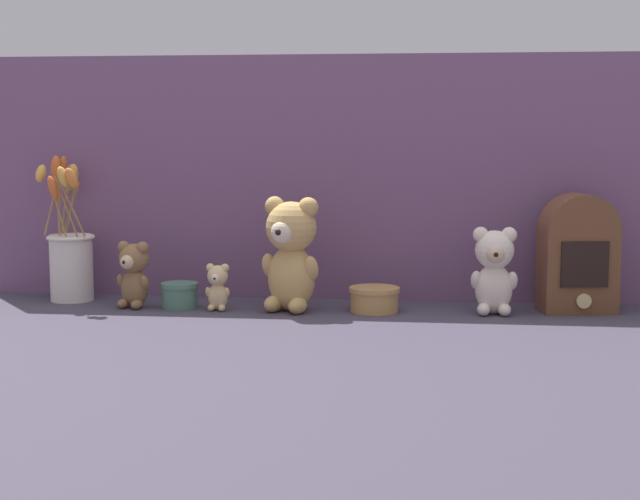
{
  "coord_description": "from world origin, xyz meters",
  "views": [
    {
      "loc": [
        0.25,
        -2.12,
        0.4
      ],
      "look_at": [
        0.0,
        0.02,
        0.13
      ],
      "focal_mm": 55.0,
      "sensor_mm": 36.0,
      "label": 1
    }
  ],
  "objects_px": {
    "teddy_bear_small": "(133,273)",
    "vintage_radio": "(578,252)",
    "teddy_bear_large": "(291,252)",
    "teddy_bear_tiny": "(218,286)",
    "decorative_tin_short": "(179,295)",
    "flower_vase": "(70,254)",
    "decorative_tin_tall": "(374,299)",
    "teddy_bear_medium": "(494,269)"
  },
  "relations": [
    {
      "from": "teddy_bear_medium",
      "to": "teddy_bear_small",
      "type": "bearing_deg",
      "value": -178.69
    },
    {
      "from": "teddy_bear_large",
      "to": "teddy_bear_small",
      "type": "xyz_separation_m",
      "value": [
        -0.36,
        -0.01,
        -0.05
      ]
    },
    {
      "from": "teddy_bear_medium",
      "to": "vintage_radio",
      "type": "bearing_deg",
      "value": 15.09
    },
    {
      "from": "teddy_bear_large",
      "to": "teddy_bear_tiny",
      "type": "height_order",
      "value": "teddy_bear_large"
    },
    {
      "from": "teddy_bear_small",
      "to": "vintage_radio",
      "type": "distance_m",
      "value": 0.99
    },
    {
      "from": "decorative_tin_tall",
      "to": "decorative_tin_short",
      "type": "distance_m",
      "value": 0.44
    },
    {
      "from": "vintage_radio",
      "to": "decorative_tin_tall",
      "type": "relative_size",
      "value": 2.34
    },
    {
      "from": "flower_vase",
      "to": "decorative_tin_tall",
      "type": "xyz_separation_m",
      "value": [
        0.72,
        -0.06,
        -0.08
      ]
    },
    {
      "from": "teddy_bear_tiny",
      "to": "flower_vase",
      "type": "bearing_deg",
      "value": 167.18
    },
    {
      "from": "teddy_bear_large",
      "to": "teddy_bear_tiny",
      "type": "xyz_separation_m",
      "value": [
        -0.16,
        -0.01,
        -0.08
      ]
    },
    {
      "from": "teddy_bear_small",
      "to": "vintage_radio",
      "type": "height_order",
      "value": "vintage_radio"
    },
    {
      "from": "teddy_bear_large",
      "to": "decorative_tin_short",
      "type": "height_order",
      "value": "teddy_bear_large"
    },
    {
      "from": "decorative_tin_tall",
      "to": "teddy_bear_medium",
      "type": "bearing_deg",
      "value": 0.18
    },
    {
      "from": "flower_vase",
      "to": "teddy_bear_tiny",
      "type": "bearing_deg",
      "value": -12.82
    },
    {
      "from": "teddy_bear_medium",
      "to": "decorative_tin_tall",
      "type": "distance_m",
      "value": 0.27
    },
    {
      "from": "teddy_bear_small",
      "to": "teddy_bear_tiny",
      "type": "relative_size",
      "value": 1.44
    },
    {
      "from": "teddy_bear_small",
      "to": "teddy_bear_tiny",
      "type": "height_order",
      "value": "teddy_bear_small"
    },
    {
      "from": "teddy_bear_tiny",
      "to": "vintage_radio",
      "type": "xyz_separation_m",
      "value": [
        0.79,
        0.08,
        0.08
      ]
    },
    {
      "from": "flower_vase",
      "to": "decorative_tin_short",
      "type": "bearing_deg",
      "value": -14.59
    },
    {
      "from": "flower_vase",
      "to": "vintage_radio",
      "type": "height_order",
      "value": "flower_vase"
    },
    {
      "from": "flower_vase",
      "to": "decorative_tin_short",
      "type": "xyz_separation_m",
      "value": [
        0.28,
        -0.07,
        -0.08
      ]
    },
    {
      "from": "teddy_bear_tiny",
      "to": "decorative_tin_tall",
      "type": "height_order",
      "value": "teddy_bear_tiny"
    },
    {
      "from": "teddy_bear_medium",
      "to": "decorative_tin_tall",
      "type": "xyz_separation_m",
      "value": [
        -0.26,
        -0.0,
        -0.07
      ]
    },
    {
      "from": "teddy_bear_small",
      "to": "vintage_radio",
      "type": "relative_size",
      "value": 0.58
    },
    {
      "from": "teddy_bear_small",
      "to": "decorative_tin_tall",
      "type": "relative_size",
      "value": 1.35
    },
    {
      "from": "teddy_bear_medium",
      "to": "decorative_tin_tall",
      "type": "bearing_deg",
      "value": -179.82
    },
    {
      "from": "teddy_bear_small",
      "to": "decorative_tin_short",
      "type": "relative_size",
      "value": 1.81
    },
    {
      "from": "decorative_tin_tall",
      "to": "decorative_tin_short",
      "type": "xyz_separation_m",
      "value": [
        -0.44,
        -0.01,
        0.0
      ]
    },
    {
      "from": "flower_vase",
      "to": "decorative_tin_tall",
      "type": "bearing_deg",
      "value": -4.65
    },
    {
      "from": "teddy_bear_small",
      "to": "decorative_tin_tall",
      "type": "xyz_separation_m",
      "value": [
        0.54,
        0.02,
        -0.05
      ]
    },
    {
      "from": "decorative_tin_short",
      "to": "teddy_bear_small",
      "type": "bearing_deg",
      "value": -178.33
    },
    {
      "from": "teddy_bear_small",
      "to": "decorative_tin_tall",
      "type": "distance_m",
      "value": 0.54
    },
    {
      "from": "teddy_bear_tiny",
      "to": "decorative_tin_short",
      "type": "distance_m",
      "value": 0.09
    },
    {
      "from": "teddy_bear_medium",
      "to": "teddy_bear_large",
      "type": "bearing_deg",
      "value": -178.3
    },
    {
      "from": "vintage_radio",
      "to": "decorative_tin_tall",
      "type": "distance_m",
      "value": 0.46
    },
    {
      "from": "teddy_bear_large",
      "to": "decorative_tin_tall",
      "type": "height_order",
      "value": "teddy_bear_large"
    },
    {
      "from": "teddy_bear_tiny",
      "to": "decorative_tin_tall",
      "type": "relative_size",
      "value": 0.94
    },
    {
      "from": "flower_vase",
      "to": "teddy_bear_large",
      "type": "bearing_deg",
      "value": -7.56
    },
    {
      "from": "teddy_bear_medium",
      "to": "vintage_radio",
      "type": "distance_m",
      "value": 0.19
    },
    {
      "from": "decorative_tin_short",
      "to": "flower_vase",
      "type": "bearing_deg",
      "value": 165.41
    },
    {
      "from": "teddy_bear_large",
      "to": "vintage_radio",
      "type": "relative_size",
      "value": 0.97
    },
    {
      "from": "decorative_tin_short",
      "to": "teddy_bear_tiny",
      "type": "bearing_deg",
      "value": -7.2
    }
  ]
}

